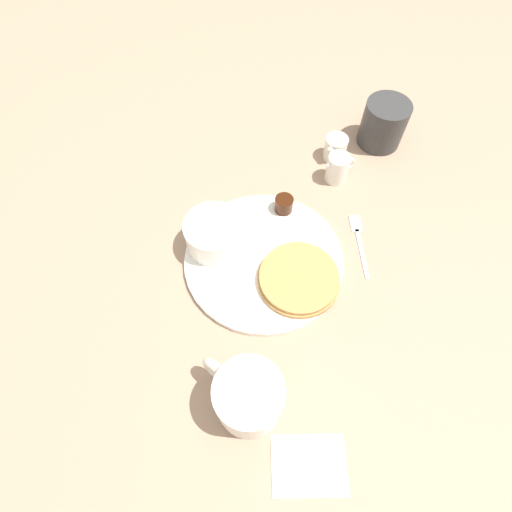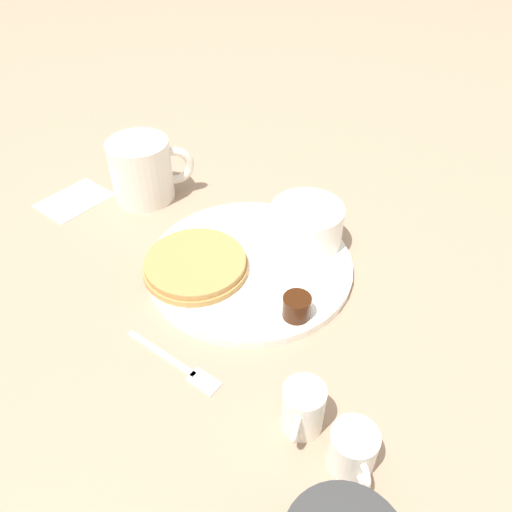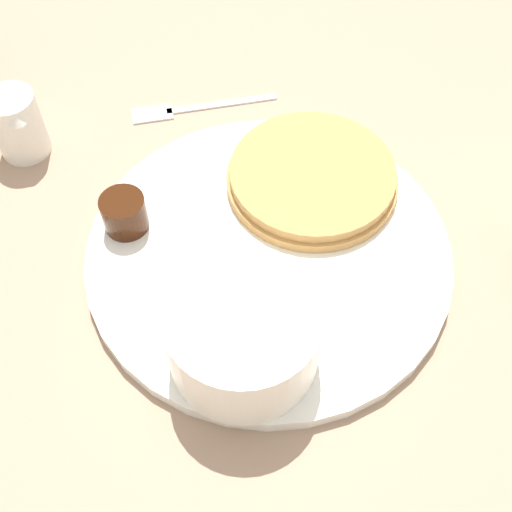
{
  "view_description": "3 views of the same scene",
  "coord_description": "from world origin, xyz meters",
  "views": [
    {
      "loc": [
        0.09,
        0.34,
        0.62
      ],
      "look_at": [
        0.02,
        0.02,
        0.05
      ],
      "focal_mm": 28.0,
      "sensor_mm": 36.0,
      "label": 1
    },
    {
      "loc": [
        -0.45,
        -0.23,
        0.47
      ],
      "look_at": [
        -0.02,
        -0.02,
        0.04
      ],
      "focal_mm": 35.0,
      "sensor_mm": 36.0,
      "label": 2
    },
    {
      "loc": [
        0.26,
        -0.11,
        0.41
      ],
      "look_at": [
        0.02,
        -0.02,
        0.03
      ],
      "focal_mm": 45.0,
      "sensor_mm": 36.0,
      "label": 3
    }
  ],
  "objects": [
    {
      "name": "butter_ramekin",
      "position": [
        0.08,
        -0.07,
        0.03
      ],
      "size": [
        0.04,
        0.04,
        0.04
      ],
      "color": "white",
      "rests_on": "plate"
    },
    {
      "name": "napkin",
      "position": [
        0.02,
        0.33,
        0.0
      ],
      "size": [
        0.12,
        0.1,
        0.0
      ],
      "color": "white",
      "rests_on": "ground_plane"
    },
    {
      "name": "creamer_pitcher_far",
      "position": [
        -0.2,
        -0.21,
        0.03
      ],
      "size": [
        0.06,
        0.05,
        0.05
      ],
      "color": "white",
      "rests_on": "ground_plane"
    },
    {
      "name": "bowl",
      "position": [
        0.08,
        -0.05,
        0.04
      ],
      "size": [
        0.1,
        0.1,
        0.06
      ],
      "color": "white",
      "rests_on": "plate"
    },
    {
      "name": "ground_plane",
      "position": [
        0.0,
        0.0,
        0.0
      ],
      "size": [
        4.0,
        4.0,
        0.0
      ],
      "primitive_type": "plane",
      "color": "#9E7F66"
    },
    {
      "name": "plate",
      "position": [
        0.0,
        0.0,
        0.01
      ],
      "size": [
        0.28,
        0.28,
        0.01
      ],
      "color": "white",
      "rests_on": "ground_plane"
    },
    {
      "name": "creamer_pitcher_near",
      "position": [
        -0.19,
        -0.15,
        0.03
      ],
      "size": [
        0.07,
        0.04,
        0.06
      ],
      "color": "white",
      "rests_on": "ground_plane"
    },
    {
      "name": "second_mug",
      "position": [
        -0.31,
        -0.24,
        0.05
      ],
      "size": [
        0.09,
        0.12,
        0.09
      ],
      "color": "#333333",
      "rests_on": "ground_plane"
    },
    {
      "name": "pancake_stack",
      "position": [
        -0.05,
        0.06,
        0.02
      ],
      "size": [
        0.14,
        0.14,
        0.02
      ],
      "color": "#B78447",
      "rests_on": "plate"
    },
    {
      "name": "syrup_cup",
      "position": [
        -0.06,
        -0.09,
        0.03
      ],
      "size": [
        0.03,
        0.03,
        0.03
      ],
      "color": "#38190A",
      "rests_on": "plate"
    },
    {
      "name": "coffee_mug",
      "position": [
        0.08,
        0.23,
        0.05
      ],
      "size": [
        0.11,
        0.12,
        0.1
      ],
      "color": "silver",
      "rests_on": "ground_plane"
    },
    {
      "name": "fork",
      "position": [
        -0.18,
        -0.01,
        0.0
      ],
      "size": [
        0.04,
        0.14,
        0.0
      ],
      "color": "silver",
      "rests_on": "ground_plane"
    }
  ]
}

